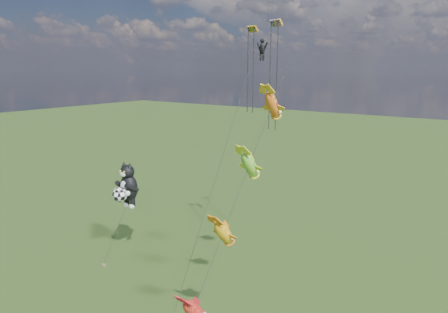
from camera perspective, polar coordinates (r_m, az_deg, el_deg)
The scene contains 4 objects.
ground at distance 38.24m, azimuth -23.29°, elevation -17.57°, with size 300.00×300.00×0.00m, color #19340D.
cat_kite_rig at distance 37.71m, azimuth -14.65°, elevation -4.41°, with size 2.48×3.99×10.17m.
fish_windsock_rig at distance 23.57m, azimuth 1.91°, elevation -6.42°, with size 0.80×15.97×19.55m.
parafoil_rig at distance 32.84m, azimuth 5.70°, elevation 15.03°, with size 2.20×17.50×26.47m.
Camera 1 is at (28.94, -16.45, 18.81)m, focal length 30.00 mm.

